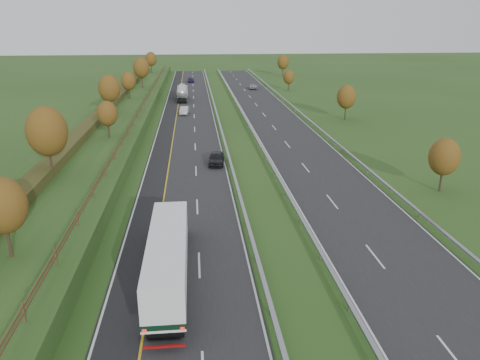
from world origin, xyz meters
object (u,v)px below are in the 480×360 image
object	(u,v)px
road_tanker	(182,92)
car_silver_mid	(184,110)
car_oncoming	(253,86)
box_lorry	(169,253)
car_small_far	(191,80)
car_dark_near	(216,158)

from	to	relation	value
road_tanker	car_silver_mid	xyz separation A→B (m)	(0.71, -18.42, -1.07)
car_oncoming	box_lorry	bearing A→B (deg)	84.20
box_lorry	car_silver_mid	bearing A→B (deg)	89.85
box_lorry	car_small_far	xyz separation A→B (m)	(1.47, 116.61, -1.64)
car_silver_mid	car_dark_near	bearing A→B (deg)	-77.82
box_lorry	car_small_far	bearing A→B (deg)	89.28
car_dark_near	car_silver_mid	bearing A→B (deg)	103.77
road_tanker	car_oncoming	distance (m)	25.80
car_dark_near	car_silver_mid	xyz separation A→B (m)	(-4.66, 35.60, -0.06)
car_small_far	car_silver_mid	bearing A→B (deg)	-93.19
car_dark_near	box_lorry	bearing A→B (deg)	-93.17
box_lorry	car_dark_near	distance (m)	29.34
road_tanker	car_dark_near	world-z (taller)	road_tanker
box_lorry	road_tanker	distance (m)	82.92
road_tanker	car_dark_near	bearing A→B (deg)	-84.32
road_tanker	car_dark_near	size ratio (longest dim) A/B	2.36
car_dark_near	car_small_far	distance (m)	87.77
box_lorry	car_silver_mid	distance (m)	64.52
box_lorry	road_tanker	xyz separation A→B (m)	(-0.54, 82.92, -0.47)
car_silver_mid	car_small_far	world-z (taller)	car_silver_mid
box_lorry	car_oncoming	xyz separation A→B (m)	(18.67, 100.10, -1.64)
car_small_far	car_oncoming	distance (m)	23.85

